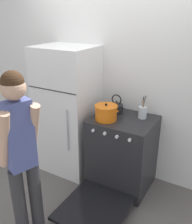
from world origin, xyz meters
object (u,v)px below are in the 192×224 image
refrigerator (68,111)px  utensil_jar (143,112)px  dutch_oven_pot (106,113)px  person (22,154)px  tea_kettle (116,107)px  stove_range (121,154)px

refrigerator → utensil_jar: bearing=7.4°
dutch_oven_pot → person: (-0.24, -1.09, -0.04)m
dutch_oven_pot → tea_kettle: size_ratio=1.29×
person → dutch_oven_pot: bearing=6.1°
utensil_jar → person: person is taller
stove_range → utensil_jar: (0.18, 0.17, 0.54)m
dutch_oven_pot → tea_kettle: (0.01, 0.25, -0.02)m
stove_range → utensil_jar: 0.59m
person → utensil_jar: bearing=-5.2°
refrigerator → stove_range: 0.90m
tea_kettle → stove_range: bearing=-47.0°
stove_range → utensil_jar: utensil_jar is taller
dutch_oven_pot → tea_kettle: bearing=87.1°
stove_range → person: size_ratio=0.81×
stove_range → dutch_oven_pot: 0.58m
tea_kettle → dutch_oven_pot: bearing=-92.9°
refrigerator → tea_kettle: size_ratio=7.12×
stove_range → refrigerator: bearing=177.1°
refrigerator → utensil_jar: refrigerator is taller
stove_range → person: bearing=-109.0°
refrigerator → dutch_oven_pot: bearing=-11.3°
stove_range → dutch_oven_pot: bearing=-152.4°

